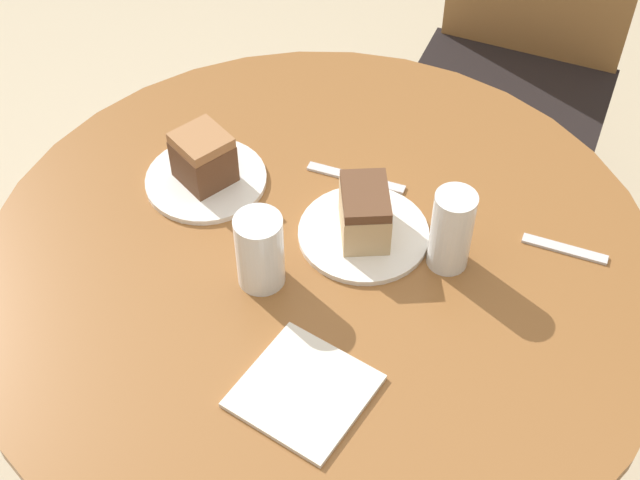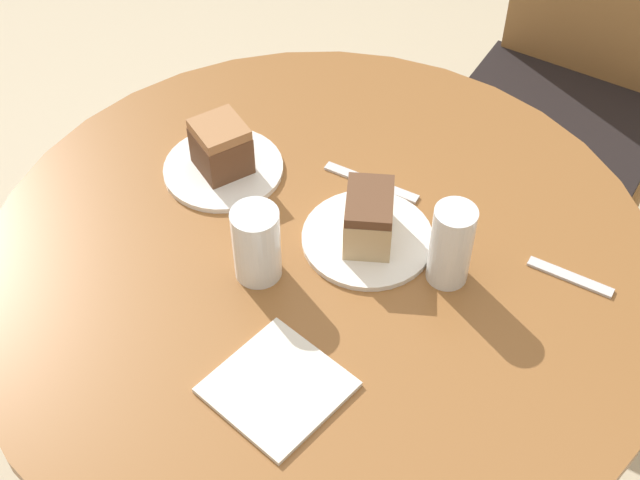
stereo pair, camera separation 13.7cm
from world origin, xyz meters
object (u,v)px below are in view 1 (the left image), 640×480
cake_slice_far (203,157)px  glass_lemonade (260,255)px  glass_water (451,234)px  plate_near (364,233)px  cake_slice_near (365,212)px  chair (512,78)px  plate_far (206,179)px

cake_slice_far → glass_lemonade: 0.24m
glass_water → cake_slice_far: bearing=-175.2°
plate_near → cake_slice_far: size_ratio=1.95×
cake_slice_near → glass_lemonade: 0.18m
cake_slice_near → glass_water: 0.14m
glass_lemonade → cake_slice_near: bearing=58.6°
chair → cake_slice_near: bearing=-94.9°
plate_far → cake_slice_far: bearing=90.0°
chair → cake_slice_near: (0.03, -0.83, 0.31)m
cake_slice_near → glass_water: (0.14, 0.02, 0.01)m
plate_near → glass_lemonade: 0.19m
chair → plate_far: (-0.27, -0.85, 0.26)m
plate_far → cake_slice_far: (0.00, 0.00, 0.05)m
plate_near → plate_far: (-0.29, -0.02, -0.00)m
cake_slice_far → glass_lemonade: bearing=-34.8°
cake_slice_near → glass_water: bearing=6.4°
chair → glass_lemonade: chair is taller
plate_near → glass_water: size_ratio=1.48×
plate_near → chair: bearing=91.7°
plate_near → glass_lemonade: size_ratio=1.63×
plate_far → cake_slice_near: bearing=4.0°
chair → cake_slice_far: chair is taller
cake_slice_far → chair: bearing=72.7°
plate_near → plate_far: size_ratio=1.02×
cake_slice_far → glass_water: glass_water is taller
plate_near → cake_slice_near: 0.05m
chair → glass_lemonade: size_ratio=6.95×
chair → cake_slice_far: 0.95m
chair → cake_slice_near: chair is taller
cake_slice_far → glass_water: bearing=4.8°
chair → plate_near: 0.87m
plate_near → glass_water: glass_water is taller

